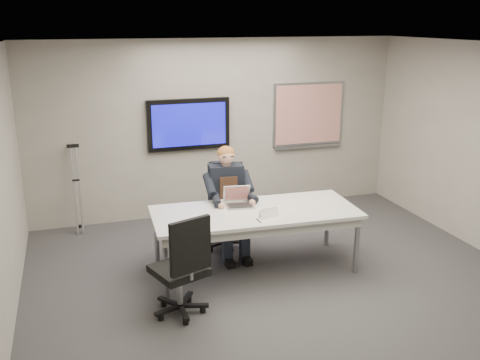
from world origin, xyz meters
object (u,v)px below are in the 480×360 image
object	(u,v)px
seated_person	(230,213)
laptop	(239,201)
office_chair_far	(226,222)
conference_table	(255,217)
office_chair_near	(182,284)

from	to	relation	value
seated_person	laptop	size ratio (longest dim) A/B	3.90
office_chair_far	conference_table	bearing A→B (deg)	-59.92
office_chair_near	seated_person	world-z (taller)	seated_person
office_chair_far	seated_person	distance (m)	0.36
office_chair_near	laptop	distance (m)	1.54
conference_table	office_chair_near	xyz separation A→B (m)	(-1.12, -0.83, -0.33)
office_chair_far	seated_person	world-z (taller)	seated_person
laptop	seated_person	bearing A→B (deg)	107.41
office_chair_far	office_chair_near	xyz separation A→B (m)	(-0.96, -1.62, -0.00)
office_chair_near	seated_person	distance (m)	1.66
office_chair_near	laptop	bearing A→B (deg)	-151.96
conference_table	seated_person	bearing A→B (deg)	111.57
seated_person	laptop	bearing A→B (deg)	-75.94
conference_table	office_chair_far	world-z (taller)	office_chair_far
laptop	conference_table	bearing A→B (deg)	-52.86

